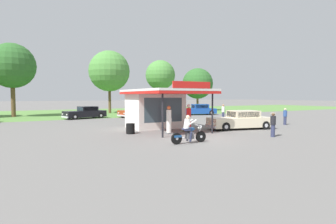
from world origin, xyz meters
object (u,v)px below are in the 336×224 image
motorcycle_with_rider (188,132)px  featured_classic_sedan (241,121)px  bystander_chatting_near_pumps (273,124)px  parked_car_back_row_centre (85,113)px  gas_pump_offside (189,119)px  parked_car_back_row_right (198,110)px  parked_car_back_row_far_left (137,112)px  gas_pump_nearside (169,121)px  bystander_strolling_foreground (285,116)px  spare_tire_stack (130,129)px  bystander_admiring_sedan (223,112)px

motorcycle_with_rider → featured_classic_sedan: bearing=25.5°
motorcycle_with_rider → bystander_chatting_near_pumps: 6.10m
parked_car_back_row_centre → bystander_chatting_near_pumps: (7.35, -20.68, 0.18)m
gas_pump_offside → parked_car_back_row_right: (11.51, 14.95, -0.26)m
motorcycle_with_rider → parked_car_back_row_right: bearing=53.2°
parked_car_back_row_centre → parked_car_back_row_far_left: bearing=-6.1°
gas_pump_nearside → motorcycle_with_rider: size_ratio=0.87×
parked_car_back_row_centre → bystander_strolling_foreground: bystander_strolling_foreground is taller
bystander_strolling_foreground → spare_tire_stack: bystander_strolling_foreground is taller
gas_pump_nearside → parked_car_back_row_far_left: size_ratio=0.37×
motorcycle_with_rider → gas_pump_nearside: bearing=76.9°
bystander_chatting_near_pumps → spare_tire_stack: bystander_chatting_near_pumps is taller
parked_car_back_row_right → spare_tire_stack: 20.61m
gas_pump_offside → gas_pump_nearside: bearing=-180.0°
gas_pump_offside → bystander_strolling_foreground: 10.57m
parked_car_back_row_centre → bystander_chatting_near_pumps: bystander_chatting_near_pumps is taller
gas_pump_offside → bystander_strolling_foreground: bearing=0.3°
featured_classic_sedan → bystander_admiring_sedan: bearing=59.3°
bystander_chatting_near_pumps → spare_tire_stack: 9.50m
parked_car_back_row_right → spare_tire_stack: size_ratio=7.48×
parked_car_back_row_right → parked_car_back_row_far_left: bearing=176.3°
gas_pump_nearside → parked_car_back_row_centre: (-2.17, 16.20, -0.24)m
gas_pump_offside → spare_tire_stack: (-3.96, 1.34, -0.58)m
parked_car_back_row_centre → parked_car_back_row_far_left: parked_car_back_row_far_left is taller
gas_pump_nearside → parked_car_back_row_centre: bearing=97.6°
motorcycle_with_rider → bystander_chatting_near_pumps: (6.06, -0.66, 0.18)m
featured_classic_sedan → parked_car_back_row_centre: size_ratio=1.08×
parked_car_back_row_centre → bystander_admiring_sedan: size_ratio=2.97×
parked_car_back_row_right → parked_car_back_row_centre: bearing=175.3°
parked_car_back_row_right → bystander_strolling_foreground: bystander_strolling_foreground is taller
motorcycle_with_rider → bystander_admiring_sedan: 15.44m
parked_car_back_row_centre → spare_tire_stack: size_ratio=7.14×
gas_pump_nearside → bystander_admiring_sedan: size_ratio=1.12×
gas_pump_offside → spare_tire_stack: gas_pump_offside is taller
bystander_strolling_foreground → spare_tire_stack: (-14.53, 1.29, -0.43)m
gas_pump_nearside → featured_classic_sedan: gas_pump_nearside is taller
featured_classic_sedan → bystander_chatting_near_pumps: bearing=-106.4°
gas_pump_nearside → parked_car_back_row_right: 19.92m
spare_tire_stack → motorcycle_with_rider: bearing=-74.6°
featured_classic_sedan → parked_car_back_row_right: 16.73m
parked_car_back_row_right → spare_tire_stack: (-15.47, -13.60, -0.32)m
parked_car_back_row_far_left → bystander_chatting_near_pumps: 20.03m
gas_pump_offside → bystander_admiring_sedan: size_ratio=1.18×
gas_pump_nearside → featured_classic_sedan: bearing=-3.2°
gas_pump_offside → bystander_chatting_near_pumps: gas_pump_offside is taller
featured_classic_sedan → spare_tire_stack: (-8.70, 1.70, -0.32)m
bystander_admiring_sedan → parked_car_back_row_centre: bearing=142.9°
gas_pump_offside → motorcycle_with_rider: 4.59m
featured_classic_sedan → parked_car_back_row_right: bearing=66.1°
gas_pump_offside → parked_car_back_row_right: size_ratio=0.38×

